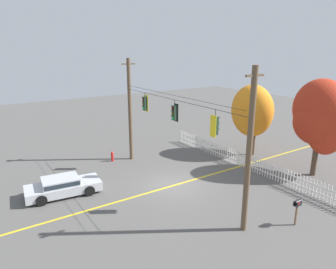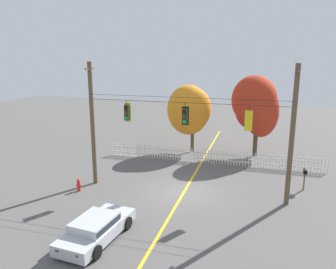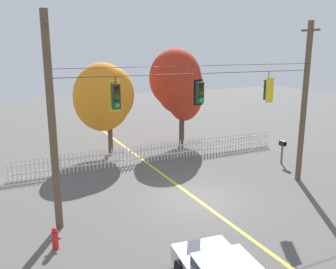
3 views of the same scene
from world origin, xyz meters
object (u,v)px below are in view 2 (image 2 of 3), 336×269
(traffic_signal_northbound_primary, at_px, (185,116))
(autumn_maple_near_fence, at_px, (191,110))
(autumn_maple_mid, at_px, (256,106))
(traffic_signal_eastbound_side, at_px, (127,112))
(traffic_signal_southbound_primary, at_px, (249,120))
(parked_car, at_px, (96,228))
(roadside_mailbox, at_px, (305,173))
(fire_hydrant, at_px, (79,185))

(traffic_signal_northbound_primary, distance_m, autumn_maple_near_fence, 9.28)
(autumn_maple_mid, bearing_deg, traffic_signal_eastbound_side, -128.61)
(traffic_signal_eastbound_side, xyz_separation_m, traffic_signal_southbound_primary, (7.46, -0.02, -0.10))
(traffic_signal_eastbound_side, distance_m, traffic_signal_northbound_primary, 3.73)
(traffic_signal_eastbound_side, distance_m, traffic_signal_southbound_primary, 7.46)
(parked_car, distance_m, roadside_mailbox, 13.52)
(traffic_signal_eastbound_side, height_order, traffic_signal_southbound_primary, same)
(parked_car, height_order, roadside_mailbox, roadside_mailbox)
(traffic_signal_southbound_primary, relative_size, autumn_maple_near_fence, 0.24)
(traffic_signal_northbound_primary, xyz_separation_m, autumn_maple_near_fence, (-1.56, 9.08, -1.13))
(traffic_signal_eastbound_side, xyz_separation_m, parked_car, (0.99, -6.50, -4.36))
(parked_car, bearing_deg, fire_hydrant, 127.56)
(autumn_maple_near_fence, height_order, roadside_mailbox, autumn_maple_near_fence)
(traffic_signal_southbound_primary, xyz_separation_m, autumn_maple_mid, (0.21, 9.62, -0.61))
(autumn_maple_near_fence, xyz_separation_m, fire_hydrant, (-4.99, -10.62, -3.41))
(parked_car, relative_size, roadside_mailbox, 3.26)
(autumn_maple_near_fence, height_order, fire_hydrant, autumn_maple_near_fence)
(fire_hydrant, bearing_deg, traffic_signal_eastbound_side, 28.56)
(traffic_signal_northbound_primary, distance_m, roadside_mailbox, 8.61)
(autumn_maple_near_fence, distance_m, parked_car, 15.95)
(traffic_signal_northbound_primary, bearing_deg, autumn_maple_mid, 67.68)
(traffic_signal_eastbound_side, bearing_deg, autumn_maple_mid, 51.39)
(traffic_signal_eastbound_side, relative_size, traffic_signal_southbound_primary, 0.95)
(traffic_signal_northbound_primary, relative_size, fire_hydrant, 1.72)
(roadside_mailbox, bearing_deg, traffic_signal_eastbound_side, -167.14)
(traffic_signal_northbound_primary, relative_size, autumn_maple_near_fence, 0.23)
(traffic_signal_eastbound_side, distance_m, parked_car, 7.89)
(autumn_maple_near_fence, bearing_deg, roadside_mailbox, -36.46)
(traffic_signal_northbound_primary, bearing_deg, fire_hydrant, -166.80)
(roadside_mailbox, bearing_deg, fire_hydrant, -163.69)
(traffic_signal_northbound_primary, xyz_separation_m, fire_hydrant, (-6.55, -1.54, -4.54))
(traffic_signal_eastbound_side, relative_size, fire_hydrant, 1.72)
(traffic_signal_eastbound_side, bearing_deg, fire_hydrant, -151.44)
(traffic_signal_eastbound_side, xyz_separation_m, traffic_signal_northbound_primary, (3.73, -0.00, -0.04))
(traffic_signal_eastbound_side, distance_m, autumn_maple_near_fence, 9.41)
(traffic_signal_northbound_primary, xyz_separation_m, parked_car, (-2.74, -6.50, -4.33))
(traffic_signal_eastbound_side, xyz_separation_m, fire_hydrant, (-2.82, -1.54, -4.58))
(traffic_signal_southbound_primary, bearing_deg, fire_hydrant, -171.60)
(parked_car, height_order, fire_hydrant, parked_car)
(parked_car, xyz_separation_m, roadside_mailbox, (10.06, 9.02, 0.55))
(autumn_maple_near_fence, bearing_deg, traffic_signal_northbound_primary, -80.27)
(traffic_signal_southbound_primary, bearing_deg, autumn_maple_mid, 88.74)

